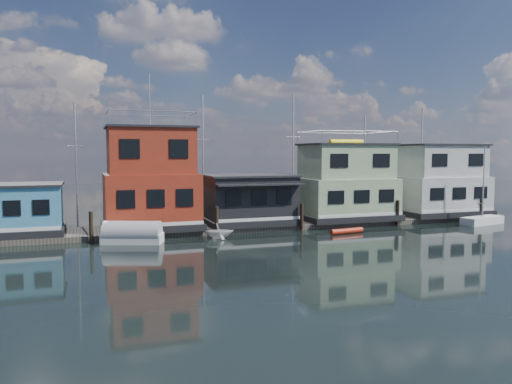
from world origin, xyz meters
name	(u,v)px	position (x,y,z in m)	size (l,w,h in m)	color
ground	(319,256)	(0.00, 0.00, 0.00)	(160.00, 160.00, 0.00)	black
dock	(255,225)	(0.00, 12.00, 0.20)	(48.00, 5.00, 0.40)	#595147
houseboat_blue	(17,210)	(-18.00, 12.00, 2.21)	(6.40, 4.90, 3.66)	black
houseboat_red	(151,181)	(-8.50, 12.00, 4.10)	(7.40, 5.90, 11.86)	black
houseboat_dark	(249,199)	(-0.50, 11.98, 2.42)	(7.40, 6.10, 4.06)	black
houseboat_green	(346,183)	(8.50, 12.00, 3.55)	(8.40, 5.90, 7.03)	black
houseboat_white	(439,181)	(18.50, 12.00, 3.54)	(8.40, 5.90, 6.66)	black
pilings	(262,219)	(-0.33, 9.20, 1.10)	(42.28, 0.28, 2.20)	#2D2116
background_masts	(281,160)	(4.76, 18.00, 5.55)	(36.40, 0.16, 12.00)	silver
day_sailer	(482,220)	(19.51, 7.47, 0.41)	(4.52, 2.37, 6.80)	white
dinghy_white	(219,231)	(-4.16, 7.99, 0.57)	(1.87, 2.16, 1.14)	silver
tarp_runabout	(132,234)	(-10.31, 8.05, 0.62)	(4.37, 2.90, 1.65)	silver
red_kayak	(347,231)	(5.74, 6.80, 0.21)	(0.43, 0.43, 2.91)	red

